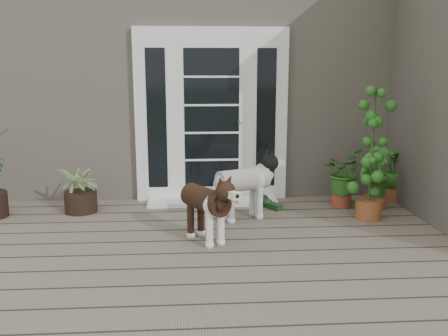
{
  "coord_description": "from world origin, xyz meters",
  "views": [
    {
      "loc": [
        -0.44,
        -3.43,
        1.76
      ],
      "look_at": [
        -0.1,
        1.75,
        0.7
      ],
      "focal_mm": 38.67,
      "sensor_mm": 36.0,
      "label": 1
    }
  ],
  "objects": [
    {
      "name": "deck",
      "position": [
        0.0,
        0.4,
        0.06
      ],
      "size": [
        6.2,
        4.6,
        0.12
      ],
      "primitive_type": "cube",
      "color": "#6B5B4C",
      "rests_on": "ground"
    },
    {
      "name": "house_main",
      "position": [
        0.0,
        4.65,
        1.55
      ],
      "size": [
        7.4,
        4.0,
        3.1
      ],
      "primitive_type": "cube",
      "color": "#665E54",
      "rests_on": "ground"
    },
    {
      "name": "door_unit",
      "position": [
        -0.2,
        2.6,
        1.19
      ],
      "size": [
        1.9,
        0.14,
        2.15
      ],
      "primitive_type": "cube",
      "color": "white",
      "rests_on": "deck"
    },
    {
      "name": "door_step",
      "position": [
        -0.2,
        2.4,
        0.14
      ],
      "size": [
        1.6,
        0.4,
        0.05
      ],
      "primitive_type": "cube",
      "color": "white",
      "rests_on": "deck"
    },
    {
      "name": "brindle_dog",
      "position": [
        -0.33,
        1.04,
        0.43
      ],
      "size": [
        0.66,
        0.79,
        0.61
      ],
      "primitive_type": null,
      "rotation": [
        0.0,
        0.0,
        3.71
      ],
      "color": "#372114",
      "rests_on": "deck"
    },
    {
      "name": "white_dog",
      "position": [
        0.11,
        1.71,
        0.45
      ],
      "size": [
        0.86,
        0.64,
        0.66
      ],
      "primitive_type": null,
      "rotation": [
        0.0,
        0.0,
        -1.13
      ],
      "color": "silver",
      "rests_on": "deck"
    },
    {
      "name": "spider_plant",
      "position": [
        -1.76,
        2.12,
        0.45
      ],
      "size": [
        0.79,
        0.79,
        0.66
      ],
      "primitive_type": null,
      "rotation": [
        0.0,
        0.0,
        -0.34
      ],
      "color": "#8AAA69",
      "rests_on": "deck"
    },
    {
      "name": "herb_a",
      "position": [
        1.36,
        2.15,
        0.44
      ],
      "size": [
        0.69,
        0.69,
        0.64
      ],
      "primitive_type": "imported",
      "rotation": [
        0.0,
        0.0,
        1.04
      ],
      "color": "#245217",
      "rests_on": "deck"
    },
    {
      "name": "herb_b",
      "position": [
        1.74,
        2.05,
        0.38
      ],
      "size": [
        0.43,
        0.43,
        0.53
      ],
      "primitive_type": "imported",
      "rotation": [
        0.0,
        0.0,
        1.83
      ],
      "color": "#185317",
      "rests_on": "deck"
    },
    {
      "name": "herb_c",
      "position": [
        2.09,
        2.4,
        0.39
      ],
      "size": [
        0.45,
        0.45,
        0.53
      ],
      "primitive_type": "imported",
      "rotation": [
        0.0,
        0.0,
        4.3
      ],
      "color": "#1D611B",
      "rests_on": "deck"
    },
    {
      "name": "sapling",
      "position": [
        1.51,
        1.64,
        0.88
      ],
      "size": [
        0.53,
        0.53,
        1.52
      ],
      "primitive_type": null,
      "rotation": [
        0.0,
        0.0,
        -0.22
      ],
      "color": "#1A5B1B",
      "rests_on": "deck"
    },
    {
      "name": "clog_left",
      "position": [
        0.51,
        2.1,
        0.16
      ],
      "size": [
        0.28,
        0.32,
        0.09
      ],
      "primitive_type": null,
      "rotation": [
        0.0,
        0.0,
        0.61
      ],
      "color": "#153517",
      "rests_on": "deck"
    },
    {
      "name": "clog_right",
      "position": [
        0.38,
        2.26,
        0.17
      ],
      "size": [
        0.3,
        0.34,
        0.1
      ],
      "primitive_type": null,
      "rotation": [
        0.0,
        0.0,
        -0.61
      ],
      "color": "#143318",
      "rests_on": "deck"
    }
  ]
}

